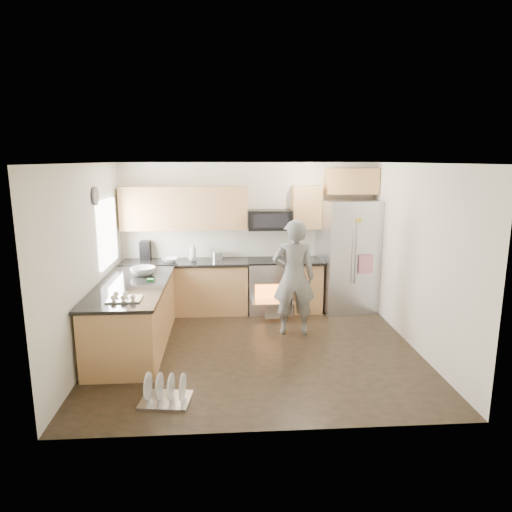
{
  "coord_description": "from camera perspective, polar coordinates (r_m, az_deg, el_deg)",
  "views": [
    {
      "loc": [
        -0.42,
        -6.05,
        2.65
      ],
      "look_at": [
        0.03,
        0.5,
        1.25
      ],
      "focal_mm": 32.0,
      "sensor_mm": 36.0,
      "label": 1
    }
  ],
  "objects": [
    {
      "name": "peninsula",
      "position": [
        6.8,
        -15.06,
        -7.16
      ],
      "size": [
        0.96,
        2.36,
        1.04
      ],
      "color": "tan",
      "rests_on": "ground"
    },
    {
      "name": "room_shell",
      "position": [
        6.16,
        -0.27,
        2.89
      ],
      "size": [
        4.54,
        4.04,
        2.62
      ],
      "color": "silver",
      "rests_on": "ground"
    },
    {
      "name": "back_cabinet_run",
      "position": [
        7.98,
        -4.98,
        -0.24
      ],
      "size": [
        4.45,
        0.64,
        2.5
      ],
      "color": "tan",
      "rests_on": "ground"
    },
    {
      "name": "person",
      "position": [
        6.95,
        4.74,
        -2.7
      ],
      "size": [
        0.67,
        0.46,
        1.78
      ],
      "primitive_type": "imported",
      "rotation": [
        0.0,
        0.0,
        3.08
      ],
      "color": "slate",
      "rests_on": "ground"
    },
    {
      "name": "refrigerator",
      "position": [
        8.22,
        11.41,
        0.04
      ],
      "size": [
        1.06,
        0.88,
        1.96
      ],
      "rotation": [
        0.0,
        0.0,
        0.15
      ],
      "color": "#B7B7BC",
      "rests_on": "ground"
    },
    {
      "name": "stove_range",
      "position": [
        8.03,
        1.74,
        -2.24
      ],
      "size": [
        0.76,
        0.97,
        1.79
      ],
      "color": "#B7B7BC",
      "rests_on": "ground"
    },
    {
      "name": "ground",
      "position": [
        6.62,
        0.08,
        -11.59
      ],
      "size": [
        4.5,
        4.5,
        0.0
      ],
      "primitive_type": "plane",
      "color": "black",
      "rests_on": "ground"
    },
    {
      "name": "dish_rack",
      "position": [
        5.39,
        -11.25,
        -16.57
      ],
      "size": [
        0.59,
        0.5,
        0.34
      ],
      "rotation": [
        0.0,
        0.0,
        -0.13
      ],
      "color": "#B7B7BC",
      "rests_on": "ground"
    }
  ]
}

